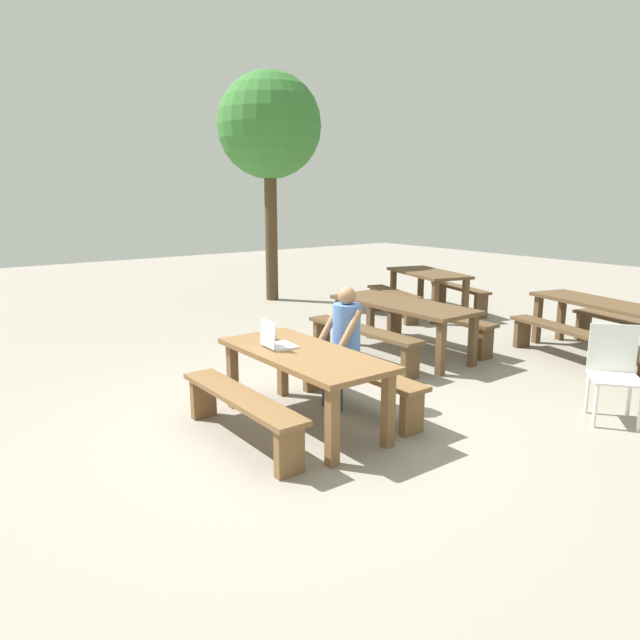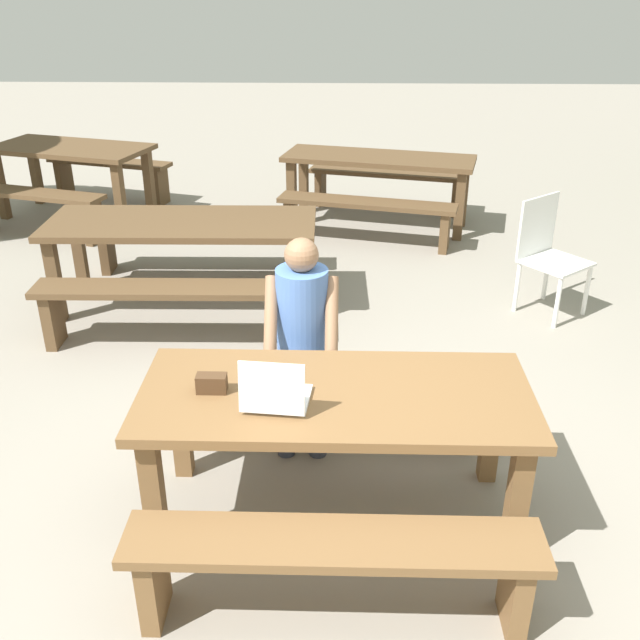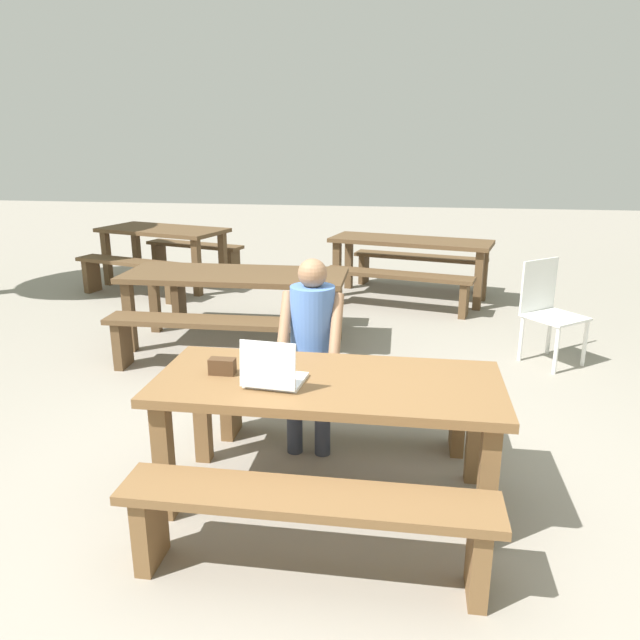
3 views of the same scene
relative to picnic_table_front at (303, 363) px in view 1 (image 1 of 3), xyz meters
The scene contains 18 objects.
ground_plane 0.61m from the picnic_table_front, ahead, with size 30.00×30.00×0.00m, color gray.
picnic_table_front is the anchor object (origin of this frame).
bench_near 0.72m from the picnic_table_front, 90.00° to the right, with size 1.71×0.30×0.44m.
bench_far 0.72m from the picnic_table_front, 90.00° to the left, with size 1.71×0.30×0.44m.
laptop 0.34m from the picnic_table_front, 154.54° to the right, with size 0.32×0.30×0.26m.
small_pouch 0.59m from the picnic_table_front, behind, with size 0.14×0.07×0.09m.
person_seated 0.66m from the picnic_table_front, 106.72° to the left, with size 0.39×0.40×1.23m.
plastic_chair 2.97m from the picnic_table_front, 56.34° to the left, with size 0.62×0.62×0.91m.
picnic_table_mid 2.77m from the picnic_table_front, 116.30° to the left, with size 2.11×0.84×0.72m.
bench_mid_south 2.17m from the picnic_table_front, 124.43° to the left, with size 1.89×0.33×0.47m.
bench_mid_north 3.43m from the picnic_table_front, 111.20° to the left, with size 1.89×0.33×0.47m.
picnic_table_rear 4.56m from the picnic_table_front, 84.82° to the left, with size 2.05×1.09×0.75m.
bench_rear_south 3.98m from the picnic_table_front, 86.02° to the left, with size 1.78×0.70×0.44m.
bench_rear_north 5.15m from the picnic_table_front, 83.89° to the left, with size 1.78×0.70×0.44m.
picnic_table_distant 5.56m from the picnic_table_front, 121.17° to the left, with size 1.83×1.23×0.78m.
bench_distant_south 5.12m from the picnic_table_front, 126.81° to the left, with size 1.53×0.70×0.47m.
bench_distant_north 6.05m from the picnic_table_front, 116.41° to the left, with size 1.53×0.70×0.47m.
tree_left 7.27m from the picnic_table_front, 150.35° to the left, with size 2.04×2.04×4.46m.
Camera 1 is at (4.21, -2.96, 2.14)m, focal length 32.55 mm.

